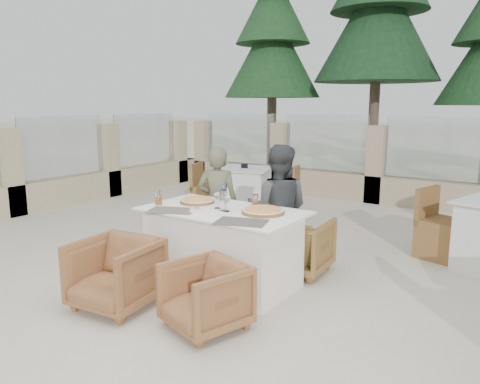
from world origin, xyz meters
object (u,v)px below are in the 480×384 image
Objects in this scene: dining_table at (223,247)px; diner_left at (218,204)px; wine_glass_centre at (218,199)px; pizza_right at (263,211)px; pizza_left at (197,201)px; wine_glass_near at (226,202)px; water_bottle at (223,198)px; armchair_far_left at (225,233)px; diner_right at (278,210)px; bg_table_a at (244,192)px; armchair_far_right at (298,245)px; beer_glass_left at (159,198)px; beer_glass_right at (255,201)px; olive_dish at (197,209)px; armchair_near_left at (116,274)px; armchair_near_right at (205,296)px.

dining_table is 1.21× the size of diner_left.
diner_left is at bearing 127.13° from wine_glass_centre.
dining_table is at bearing -167.19° from pizza_right.
pizza_left is 0.27× the size of diner_left.
water_bottle is at bearing 155.40° from wine_glass_near.
armchair_far_left is 0.50× the size of diner_right.
armchair_far_right is at bearing -61.49° from bg_table_a.
beer_glass_left is (-0.76, -0.14, -0.02)m from wine_glass_near.
beer_glass_right is 1.21× the size of olive_dish.
water_bottle is (0.02, -0.02, 0.51)m from dining_table.
bg_table_a is at bearing 113.25° from pizza_left.
beer_glass_left is 0.11× the size of diner_left.
armchair_near_left is (-0.06, -1.07, -0.48)m from pizza_left.
pizza_left is 0.40m from olive_dish.
diner_left is at bearing 101.73° from pizza_left.
dining_table is at bearing 14.80° from beer_glass_left.
olive_dish is at bearing -144.59° from wine_glass_near.
diner_right reaches higher than dining_table.
beer_glass_right is 2.89m from bg_table_a.
diner_right is (0.20, 0.65, -0.17)m from wine_glass_near.
pizza_right reaches higher than armchair_far_right.
pizza_left reaches higher than bg_table_a.
diner_left reaches higher than pizza_right.
armchair_near_left is 0.52× the size of diner_left.
dining_table is at bearing 135.04° from armchair_near_right.
armchair_far_left is (-0.04, 0.54, -0.48)m from pizza_left.
armchair_far_left is (-0.53, 0.68, -0.55)m from wine_glass_near.
wine_glass_near reaches higher than armchair_near_left.
pizza_left is 1.18m from armchair_far_right.
beer_glass_left is at bearing 99.29° from armchair_near_left.
dining_table is 2.43× the size of armchair_far_right.
pizza_right is at bearing 81.77° from armchair_far_right.
armchair_far_right is 1.04m from diner_left.
pizza_right is 0.60× the size of armchair_near_left.
armchair_near_left is at bearing -74.58° from beer_glass_left.
wine_glass_centre is at bearing 71.80° from olive_dish.
pizza_right reaches higher than armchair_far_left.
wine_glass_near is 1.02m from armchair_far_left.
wine_glass_centre is at bearing -138.54° from beer_glass_right.
armchair_far_right is 0.40× the size of bg_table_a.
wine_glass_near reaches higher than dining_table.
diner_right is (0.36, 0.58, -0.17)m from wine_glass_centre.
wine_glass_centre is 0.64m from beer_glass_left.
water_bottle is at bearing 47.51° from olive_dish.
water_bottle is 0.35× the size of armchair_far_left.
armchair_near_right is at bearing -62.41° from dining_table.
wine_glass_near is 0.13× the size of diner_right.
armchair_far_left reaches higher than armchair_far_right.
wine_glass_centre is at bearing 163.83° from dining_table.
bg_table_a is (-1.06, 2.48, -0.41)m from pizza_left.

